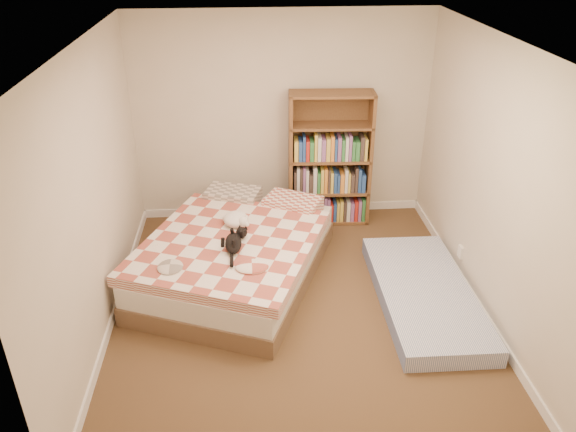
{
  "coord_description": "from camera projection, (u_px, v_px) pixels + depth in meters",
  "views": [
    {
      "loc": [
        -0.43,
        -4.39,
        3.36
      ],
      "look_at": [
        -0.07,
        0.3,
        0.85
      ],
      "focal_mm": 35.0,
      "sensor_mm": 36.0,
      "label": 1
    }
  ],
  "objects": [
    {
      "name": "room",
      "position": [
        298.0,
        197.0,
        4.91
      ],
      "size": [
        3.51,
        4.01,
        2.51
      ],
      "color": "#4F3321",
      "rests_on": "ground"
    },
    {
      "name": "bed",
      "position": [
        237.0,
        253.0,
        5.84
      ],
      "size": [
        2.24,
        2.61,
        0.59
      ],
      "rotation": [
        0.0,
        0.0,
        -0.38
      ],
      "color": "brown",
      "rests_on": "room"
    },
    {
      "name": "bookshelf",
      "position": [
        329.0,
        176.0,
        6.8
      ],
      "size": [
        0.99,
        0.37,
        1.62
      ],
      "rotation": [
        0.0,
        0.0,
        -0.05
      ],
      "color": "brown",
      "rests_on": "room"
    },
    {
      "name": "floor_mattress",
      "position": [
        424.0,
        294.0,
        5.5
      ],
      "size": [
        0.9,
        1.94,
        0.17
      ],
      "primitive_type": "cube",
      "rotation": [
        0.0,
        0.0,
        -0.01
      ],
      "color": "#6B7EB3",
      "rests_on": "room"
    },
    {
      "name": "black_cat",
      "position": [
        234.0,
        241.0,
        5.42
      ],
      "size": [
        0.3,
        0.61,
        0.14
      ],
      "rotation": [
        0.0,
        0.0,
        -0.42
      ],
      "color": "black",
      "rests_on": "bed"
    },
    {
      "name": "white_dog",
      "position": [
        237.0,
        219.0,
        5.8
      ],
      "size": [
        0.29,
        0.29,
        0.14
      ],
      "rotation": [
        0.0,
        0.0,
        -0.04
      ],
      "color": "white",
      "rests_on": "bed"
    }
  ]
}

